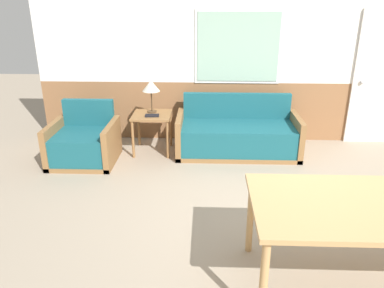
% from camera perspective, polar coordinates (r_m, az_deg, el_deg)
% --- Properties ---
extents(ground_plane, '(16.00, 16.00, 0.00)m').
position_cam_1_polar(ground_plane, '(4.07, 15.36, -12.42)').
color(ground_plane, gray).
extents(wall_back, '(7.20, 0.09, 2.70)m').
position_cam_1_polar(wall_back, '(6.04, 11.12, 12.93)').
color(wall_back, '#8E603D').
rests_on(wall_back, ground_plane).
extents(couch, '(1.81, 0.82, 0.84)m').
position_cam_1_polar(couch, '(5.67, 6.91, 1.21)').
color(couch, olive).
rests_on(couch, ground_plane).
extents(armchair, '(0.90, 0.83, 0.82)m').
position_cam_1_polar(armchair, '(5.55, -16.12, -0.02)').
color(armchair, olive).
rests_on(armchair, ground_plane).
extents(side_table, '(0.57, 0.57, 0.60)m').
position_cam_1_polar(side_table, '(5.63, -6.11, 3.61)').
color(side_table, olive).
rests_on(side_table, ground_plane).
extents(table_lamp, '(0.26, 0.26, 0.49)m').
position_cam_1_polar(table_lamp, '(5.60, -6.26, 8.66)').
color(table_lamp, '#4C3823').
rests_on(table_lamp, side_table).
extents(book_stack, '(0.21, 0.13, 0.02)m').
position_cam_1_polar(book_stack, '(5.49, -6.10, 4.34)').
color(book_stack, black).
rests_on(book_stack, side_table).
extents(dining_table, '(1.95, 0.97, 0.77)m').
position_cam_1_polar(dining_table, '(3.21, 26.74, -9.19)').
color(dining_table, tan).
rests_on(dining_table, ground_plane).
extents(entry_door, '(0.85, 0.09, 2.07)m').
position_cam_1_polar(entry_door, '(6.56, 26.83, 8.83)').
color(entry_door, silver).
rests_on(entry_door, ground_plane).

